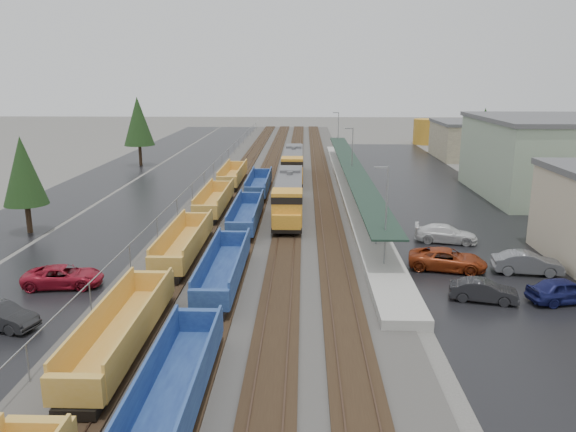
{
  "coord_description": "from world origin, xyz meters",
  "views": [
    {
      "loc": [
        3.52,
        -19.66,
        14.27
      ],
      "look_at": [
        2.11,
        29.09,
        2.0
      ],
      "focal_mm": 35.0,
      "sensor_mm": 36.0,
      "label": 1
    }
  ],
  "objects_px": {
    "locomotive_trail": "(293,164)",
    "parked_car_east_a": "(484,291)",
    "parked_car_west_b": "(0,316)",
    "locomotive_lead": "(289,196)",
    "storage_tank": "(426,132)",
    "parked_car_east_b": "(448,260)",
    "parked_car_east_c": "(446,234)",
    "well_string_blue": "(224,270)",
    "well_string_yellow": "(184,244)",
    "parked_car_west_c": "(63,277)",
    "parked_car_east_d": "(564,291)",
    "parked_car_east_e": "(527,263)"
  },
  "relations": [
    {
      "from": "well_string_blue",
      "to": "parked_car_east_a",
      "type": "distance_m",
      "value": 17.38
    },
    {
      "from": "parked_car_west_b",
      "to": "parked_car_east_a",
      "type": "distance_m",
      "value": 29.57
    },
    {
      "from": "well_string_yellow",
      "to": "parked_car_west_b",
      "type": "relative_size",
      "value": 17.0
    },
    {
      "from": "well_string_blue",
      "to": "parked_car_east_c",
      "type": "distance_m",
      "value": 20.95
    },
    {
      "from": "well_string_yellow",
      "to": "storage_tank",
      "type": "xyz_separation_m",
      "value": [
        35.3,
        77.78,
        1.5
      ]
    },
    {
      "from": "parked_car_east_b",
      "to": "well_string_blue",
      "type": "bearing_deg",
      "value": 115.97
    },
    {
      "from": "well_string_yellow",
      "to": "parked_car_east_d",
      "type": "distance_m",
      "value": 27.61
    },
    {
      "from": "locomotive_lead",
      "to": "well_string_yellow",
      "type": "height_order",
      "value": "locomotive_lead"
    },
    {
      "from": "locomotive_lead",
      "to": "parked_car_east_b",
      "type": "bearing_deg",
      "value": -52.17
    },
    {
      "from": "locomotive_trail",
      "to": "storage_tank",
      "type": "bearing_deg",
      "value": 57.63
    },
    {
      "from": "parked_car_east_a",
      "to": "locomotive_trail",
      "type": "bearing_deg",
      "value": 30.68
    },
    {
      "from": "well_string_blue",
      "to": "parked_car_west_b",
      "type": "height_order",
      "value": "well_string_blue"
    },
    {
      "from": "parked_car_west_b",
      "to": "parked_car_east_a",
      "type": "relative_size",
      "value": 1.04
    },
    {
      "from": "locomotive_lead",
      "to": "storage_tank",
      "type": "xyz_separation_m",
      "value": [
        27.3,
        64.06,
        0.4
      ]
    },
    {
      "from": "locomotive_trail",
      "to": "parked_car_east_b",
      "type": "distance_m",
      "value": 38.96
    },
    {
      "from": "storage_tank",
      "to": "parked_car_east_b",
      "type": "xyz_separation_m",
      "value": [
        -14.94,
        -79.98,
        -1.85
      ]
    },
    {
      "from": "parked_car_east_a",
      "to": "locomotive_lead",
      "type": "bearing_deg",
      "value": 44.59
    },
    {
      "from": "parked_car_east_b",
      "to": "locomotive_trail",
      "type": "bearing_deg",
      "value": 32.17
    },
    {
      "from": "locomotive_trail",
      "to": "well_string_blue",
      "type": "relative_size",
      "value": 0.24
    },
    {
      "from": "locomotive_trail",
      "to": "parked_car_west_c",
      "type": "height_order",
      "value": "locomotive_trail"
    },
    {
      "from": "locomotive_lead",
      "to": "well_string_blue",
      "type": "bearing_deg",
      "value": -101.6
    },
    {
      "from": "well_string_yellow",
      "to": "storage_tank",
      "type": "distance_m",
      "value": 85.43
    },
    {
      "from": "parked_car_west_b",
      "to": "parked_car_east_c",
      "type": "xyz_separation_m",
      "value": [
        29.95,
        18.09,
        0.04
      ]
    },
    {
      "from": "parked_car_west_b",
      "to": "parked_car_east_b",
      "type": "height_order",
      "value": "parked_car_east_b"
    },
    {
      "from": "parked_car_east_c",
      "to": "parked_car_west_b",
      "type": "bearing_deg",
      "value": 131.98
    },
    {
      "from": "parked_car_east_b",
      "to": "parked_car_east_d",
      "type": "bearing_deg",
      "value": -122.07
    },
    {
      "from": "parked_car_west_c",
      "to": "parked_car_east_e",
      "type": "distance_m",
      "value": 33.28
    },
    {
      "from": "locomotive_lead",
      "to": "well_string_blue",
      "type": "height_order",
      "value": "locomotive_lead"
    },
    {
      "from": "locomotive_lead",
      "to": "parked_car_east_c",
      "type": "distance_m",
      "value": 16.54
    },
    {
      "from": "parked_car_east_a",
      "to": "parked_car_east_c",
      "type": "relative_size",
      "value": 0.8
    },
    {
      "from": "well_string_blue",
      "to": "parked_car_east_e",
      "type": "height_order",
      "value": "well_string_blue"
    },
    {
      "from": "storage_tank",
      "to": "well_string_blue",
      "type": "bearing_deg",
      "value": -110.54
    },
    {
      "from": "parked_car_west_c",
      "to": "parked_car_east_e",
      "type": "height_order",
      "value": "parked_car_east_e"
    },
    {
      "from": "parked_car_east_b",
      "to": "parked_car_east_c",
      "type": "bearing_deg",
      "value": 1.02
    },
    {
      "from": "parked_car_east_d",
      "to": "storage_tank",
      "type": "bearing_deg",
      "value": -17.78
    },
    {
      "from": "locomotive_trail",
      "to": "parked_car_east_a",
      "type": "xyz_separation_m",
      "value": [
        13.19,
        -42.98,
        -1.54
      ]
    },
    {
      "from": "locomotive_trail",
      "to": "parked_car_west_b",
      "type": "distance_m",
      "value": 50.44
    },
    {
      "from": "storage_tank",
      "to": "parked_car_east_d",
      "type": "xyz_separation_m",
      "value": [
        -8.97,
        -86.1,
        -1.83
      ]
    },
    {
      "from": "parked_car_west_b",
      "to": "parked_car_west_c",
      "type": "distance_m",
      "value": 6.65
    },
    {
      "from": "well_string_blue",
      "to": "storage_tank",
      "type": "height_order",
      "value": "storage_tank"
    },
    {
      "from": "storage_tank",
      "to": "parked_car_east_c",
      "type": "distance_m",
      "value": 74.03
    },
    {
      "from": "storage_tank",
      "to": "parked_car_west_b",
      "type": "bearing_deg",
      "value": -115.46
    },
    {
      "from": "storage_tank",
      "to": "parked_car_west_b",
      "type": "distance_m",
      "value": 100.68
    },
    {
      "from": "parked_car_west_c",
      "to": "well_string_blue",
      "type": "bearing_deg",
      "value": -91.97
    },
    {
      "from": "locomotive_lead",
      "to": "locomotive_trail",
      "type": "bearing_deg",
      "value": 90.0
    },
    {
      "from": "parked_car_east_a",
      "to": "parked_car_east_d",
      "type": "bearing_deg",
      "value": -76.99
    },
    {
      "from": "parked_car_east_b",
      "to": "storage_tank",
      "type": "bearing_deg",
      "value": 3.08
    },
    {
      "from": "parked_car_east_a",
      "to": "well_string_blue",
      "type": "bearing_deg",
      "value": 95.37
    },
    {
      "from": "well_string_yellow",
      "to": "parked_car_east_a",
      "type": "distance_m",
      "value": 22.75
    },
    {
      "from": "parked_car_west_b",
      "to": "parked_car_east_e",
      "type": "xyz_separation_m",
      "value": [
        33.99,
        10.18,
        0.08
      ]
    }
  ]
}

